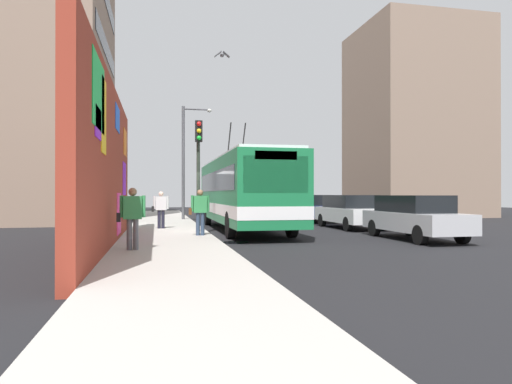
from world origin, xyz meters
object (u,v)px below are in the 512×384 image
(city_bus, at_px, (243,190))
(pedestrian_near_wall, at_px, (132,214))
(parked_car_silver, at_px, (414,216))
(parked_car_dark_gray, at_px, (284,205))
(parked_car_white, at_px, (350,211))
(pedestrian_midblock, at_px, (161,207))
(parked_car_navy, at_px, (312,208))
(traffic_light, at_px, (198,157))
(street_lamp, at_px, (187,154))
(pedestrian_at_curb, at_px, (200,209))

(city_bus, xyz_separation_m, pedestrian_near_wall, (-7.84, 4.41, -0.70))
(parked_car_silver, relative_size, parked_car_dark_gray, 1.08)
(parked_car_white, distance_m, pedestrian_midblock, 8.81)
(parked_car_navy, xyz_separation_m, traffic_light, (-7.51, 7.35, 2.28))
(parked_car_white, xyz_separation_m, pedestrian_near_wall, (-7.85, 9.61, 0.27))
(pedestrian_midblock, distance_m, pedestrian_near_wall, 7.74)
(parked_car_silver, relative_size, pedestrian_near_wall, 2.94)
(pedestrian_near_wall, height_order, street_lamp, street_lamp)
(pedestrian_at_curb, relative_size, pedestrian_near_wall, 1.00)
(parked_car_dark_gray, bearing_deg, traffic_light, 151.87)
(city_bus, bearing_deg, parked_car_navy, -43.15)
(street_lamp, bearing_deg, city_bus, -163.90)
(traffic_light, bearing_deg, parked_car_silver, -115.80)
(parked_car_silver, xyz_separation_m, parked_car_navy, (11.07, 0.00, 0.00))
(parked_car_white, xyz_separation_m, traffic_light, (-1.98, 7.35, 2.27))
(pedestrian_at_curb, bearing_deg, parked_car_navy, -38.37)
(parked_car_silver, distance_m, street_lamp, 14.91)
(parked_car_silver, relative_size, parked_car_navy, 1.00)
(pedestrian_midblock, height_order, pedestrian_near_wall, pedestrian_near_wall)
(parked_car_white, bearing_deg, pedestrian_at_curb, 117.53)
(pedestrian_near_wall, relative_size, street_lamp, 0.25)
(pedestrian_at_curb, relative_size, traffic_light, 0.37)
(city_bus, xyz_separation_m, pedestrian_midblock, (-0.14, 3.60, -0.74))
(street_lamp, bearing_deg, traffic_light, 179.40)
(parked_car_navy, relative_size, traffic_light, 1.09)
(parked_car_silver, distance_m, parked_car_navy, 11.07)
(parked_car_white, bearing_deg, pedestrian_midblock, 90.99)
(parked_car_navy, relative_size, parked_car_dark_gray, 1.07)
(parked_car_dark_gray, distance_m, traffic_light, 15.76)
(parked_car_navy, relative_size, street_lamp, 0.72)
(pedestrian_at_curb, bearing_deg, parked_car_silver, -102.39)
(parked_car_silver, bearing_deg, parked_car_dark_gray, 0.00)
(parked_car_white, relative_size, pedestrian_midblock, 3.04)
(city_bus, xyz_separation_m, traffic_light, (-1.97, 2.15, 1.30))
(city_bus, bearing_deg, pedestrian_at_curb, 149.74)
(parked_car_white, relative_size, parked_car_navy, 1.01)
(pedestrian_midblock, relative_size, pedestrian_at_curb, 0.97)
(parked_car_white, relative_size, pedestrian_at_curb, 2.95)
(pedestrian_midblock, bearing_deg, parked_car_navy, -57.12)
(pedestrian_midblock, bearing_deg, parked_car_white, -89.01)
(parked_car_white, relative_size, pedestrian_near_wall, 2.95)
(pedestrian_midblock, bearing_deg, parked_car_silver, -121.42)
(city_bus, bearing_deg, parked_car_silver, -136.71)
(street_lamp, bearing_deg, pedestrian_near_wall, 171.06)
(parked_car_dark_gray, bearing_deg, city_bus, 156.19)
(parked_car_white, xyz_separation_m, parked_car_navy, (5.54, 0.00, -0.00))
(pedestrian_at_curb, bearing_deg, pedestrian_near_wall, 151.58)
(parked_car_dark_gray, height_order, traffic_light, traffic_light)
(parked_car_silver, bearing_deg, street_lamp, 29.85)
(pedestrian_at_curb, bearing_deg, parked_car_dark_gray, -25.48)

